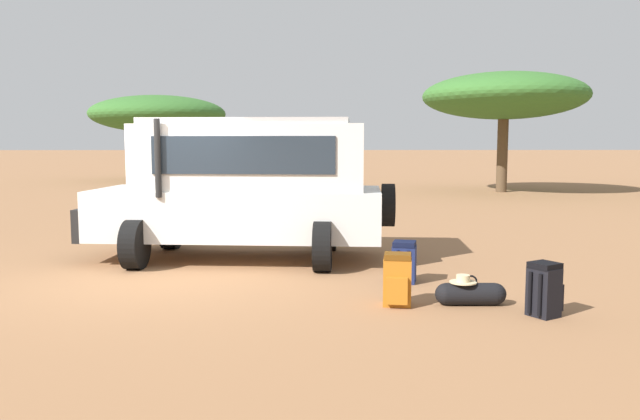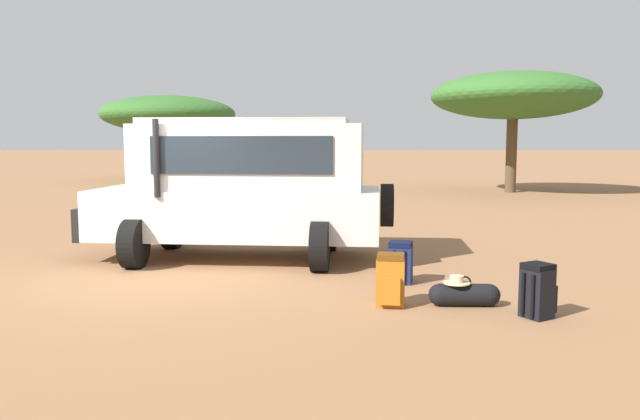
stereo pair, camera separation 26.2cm
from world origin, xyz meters
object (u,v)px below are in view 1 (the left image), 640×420
backpack_beside_front_wheel (404,262)px  safari_vehicle (245,186)px  acacia_tree_far_left (158,114)px  duffel_bag_low_black_case (470,293)px  acacia_tree_left_mid (504,96)px  backpack_near_rear_wheel (545,290)px  backpack_cluster_center (397,280)px

backpack_beside_front_wheel → safari_vehicle: bearing=142.9°
acacia_tree_far_left → backpack_beside_front_wheel: bearing=-69.5°
duffel_bag_low_black_case → backpack_beside_front_wheel: bearing=115.9°
duffel_bag_low_black_case → safari_vehicle: bearing=134.5°
safari_vehicle → acacia_tree_left_mid: bearing=58.2°
backpack_beside_front_wheel → backpack_near_rear_wheel: (1.37, -1.83, 0.02)m
backpack_near_rear_wheel → safari_vehicle: bearing=136.2°
backpack_near_rear_wheel → duffel_bag_low_black_case: size_ratio=0.72×
acacia_tree_left_mid → backpack_near_rear_wheel: bearing=-106.0°
backpack_cluster_center → acacia_tree_left_mid: 19.57m
acacia_tree_far_left → acacia_tree_left_mid: 18.23m
acacia_tree_left_mid → acacia_tree_far_left: bearing=152.0°
backpack_beside_front_wheel → backpack_cluster_center: 1.34m
acacia_tree_left_mid → duffel_bag_low_black_case: bearing=-108.6°
duffel_bag_low_black_case → acacia_tree_left_mid: (6.03, 17.93, 3.76)m
backpack_cluster_center → backpack_near_rear_wheel: bearing=-17.2°
safari_vehicle → backpack_beside_front_wheel: size_ratio=8.92×
safari_vehicle → acacia_tree_far_left: size_ratio=0.75×
acacia_tree_left_mid → safari_vehicle: bearing=-121.8°
backpack_near_rear_wheel → acacia_tree_left_mid: acacia_tree_left_mid is taller
backpack_beside_front_wheel → duffel_bag_low_black_case: backpack_beside_front_wheel is taller
acacia_tree_left_mid → backpack_cluster_center: bearing=-111.2°
safari_vehicle → acacia_tree_left_mid: size_ratio=0.78×
duffel_bag_low_black_case → backpack_cluster_center: bearing=-179.3°
backpack_beside_front_wheel → acacia_tree_left_mid: 18.27m
backpack_near_rear_wheel → acacia_tree_left_mid: 19.53m
backpack_beside_front_wheel → backpack_cluster_center: backpack_cluster_center is taller
backpack_beside_front_wheel → acacia_tree_far_left: size_ratio=0.08×
backpack_beside_front_wheel → backpack_cluster_center: (-0.29, -1.31, 0.03)m
backpack_near_rear_wheel → acacia_tree_far_left: (-10.80, 27.02, 3.24)m
backpack_cluster_center → duffel_bag_low_black_case: (0.93, 0.01, -0.17)m
backpack_beside_front_wheel → acacia_tree_far_left: (-9.43, 25.20, 3.26)m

